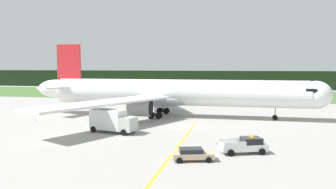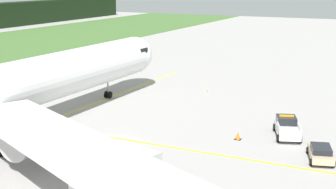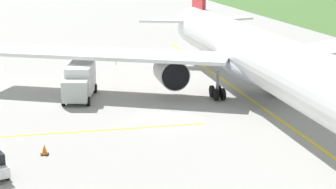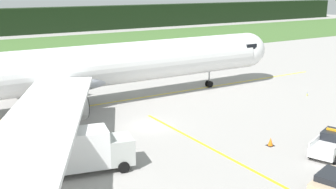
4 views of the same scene
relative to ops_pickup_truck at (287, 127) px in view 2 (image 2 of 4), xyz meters
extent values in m
plane|color=#9E9B97|center=(-9.51, 14.34, -0.90)|extent=(320.00, 320.00, 0.00)
cube|color=yellow|center=(-12.30, 24.31, -0.90)|extent=(76.39, 0.78, 0.01)
cube|color=yellow|center=(-7.91, 0.81, -0.90)|extent=(0.51, 33.12, 0.01)
cylinder|color=white|center=(-12.30, 24.31, 3.78)|extent=(47.77, 5.23, 4.93)
ellipsoid|color=white|center=(12.55, 24.16, 3.78)|extent=(5.45, 4.97, 4.93)
cube|color=black|center=(11.37, 24.16, 4.64)|extent=(1.83, 4.70, 0.70)
cube|color=white|center=(-20.93, 10.41, 3.16)|extent=(16.37, 25.84, 0.35)
cylinder|color=#ACACAC|center=(-17.33, 16.76, 1.65)|extent=(3.92, 2.98, 2.96)
cylinder|color=black|center=(-15.34, 16.75, 1.65)|extent=(0.14, 2.72, 2.72)
cylinder|color=gray|center=(5.84, 24.20, 0.66)|extent=(0.20, 0.20, 2.22)
cylinder|color=black|center=(5.84, 24.46, -0.45)|extent=(0.90, 0.23, 0.90)
cylinder|color=black|center=(5.83, 23.94, -0.45)|extent=(0.90, 0.23, 0.90)
cylinder|color=gray|center=(-15.71, 21.13, 0.81)|extent=(0.28, 0.28, 2.22)
cylinder|color=black|center=(-15.01, 21.48, -0.30)|extent=(1.20, 0.31, 1.20)
cylinder|color=black|center=(-15.01, 20.78, -0.30)|extent=(1.20, 0.31, 1.20)
cylinder|color=black|center=(-16.41, 20.78, -0.30)|extent=(1.20, 0.31, 1.20)
cube|color=white|center=(-0.20, -0.07, -0.17)|extent=(5.58, 3.63, 0.70)
cube|color=black|center=(0.69, 0.24, 0.53)|extent=(2.58, 2.43, 0.70)
cube|color=white|center=(-1.70, 0.40, 0.40)|extent=(2.39, 0.93, 0.45)
cube|color=white|center=(-1.06, -1.38, 0.40)|extent=(2.39, 0.93, 0.45)
cube|color=orange|center=(0.69, 0.24, 0.96)|extent=(0.66, 1.38, 0.16)
cylinder|color=black|center=(1.13, 1.48, -0.52)|extent=(0.80, 0.48, 0.76)
cylinder|color=black|center=(1.81, -0.44, -0.52)|extent=(0.80, 0.48, 0.76)
cylinder|color=black|center=(-2.21, 0.29, -0.52)|extent=(0.80, 0.48, 0.76)
cylinder|color=black|center=(-1.53, -1.62, -0.52)|extent=(0.80, 0.48, 0.76)
cube|color=#B3B7B2|center=(-16.15, 7.13, 0.55)|extent=(2.40, 2.77, 2.00)
cube|color=white|center=(-19.54, 7.92, 0.99)|extent=(5.47, 3.49, 2.89)
cylinder|color=#99999E|center=(-18.56, 7.69, -0.54)|extent=(0.77, 0.27, 1.04)
cylinder|color=black|center=(-15.88, 8.30, -0.45)|extent=(0.94, 0.46, 0.90)
cylinder|color=black|center=(-16.43, 5.96, -0.45)|extent=(0.94, 0.46, 0.90)
cube|color=tan|center=(-5.33, -4.06, -0.33)|extent=(4.57, 2.85, 0.55)
cube|color=black|center=(-5.54, -4.12, 0.17)|extent=(2.71, 2.14, 0.45)
cylinder|color=black|center=(-4.15, -2.79, -0.60)|extent=(0.63, 0.34, 0.60)
cylinder|color=black|center=(-3.66, -4.52, -0.60)|extent=(0.63, 0.34, 0.60)
cylinder|color=black|center=(-7.01, -3.60, -0.60)|extent=(0.63, 0.34, 0.60)
cylinder|color=black|center=(-6.52, -5.33, -0.60)|extent=(0.63, 0.34, 0.60)
cube|color=black|center=(-3.02, 3.95, -0.89)|extent=(0.60, 0.60, 0.03)
cone|color=orange|center=(-3.02, 3.95, -0.51)|extent=(0.46, 0.46, 0.73)
cylinder|color=yellow|center=(13.59, 13.64, -0.73)|extent=(0.10, 0.10, 0.34)
sphere|color=blue|center=(13.59, 13.64, -0.51)|extent=(0.12, 0.12, 0.12)
camera|label=1|loc=(-1.02, -37.04, 8.90)|focal=35.07mm
camera|label=2|loc=(-46.78, -9.92, 14.07)|focal=53.46mm
camera|label=3|loc=(37.50, 3.91, 13.61)|focal=61.50mm
camera|label=4|loc=(-28.81, -19.90, 12.77)|focal=43.84mm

